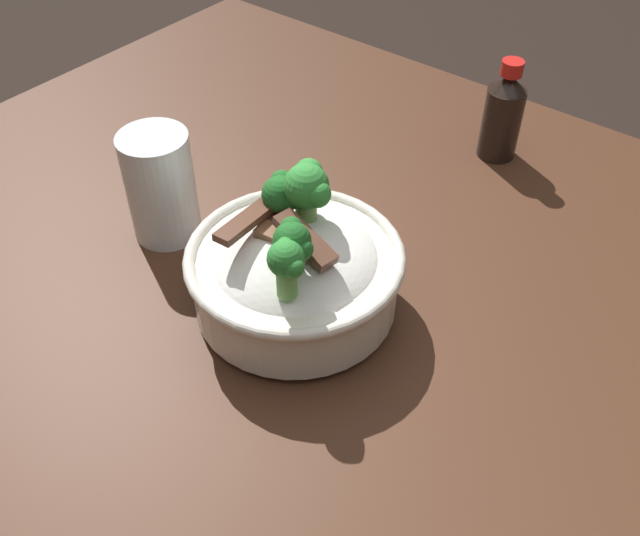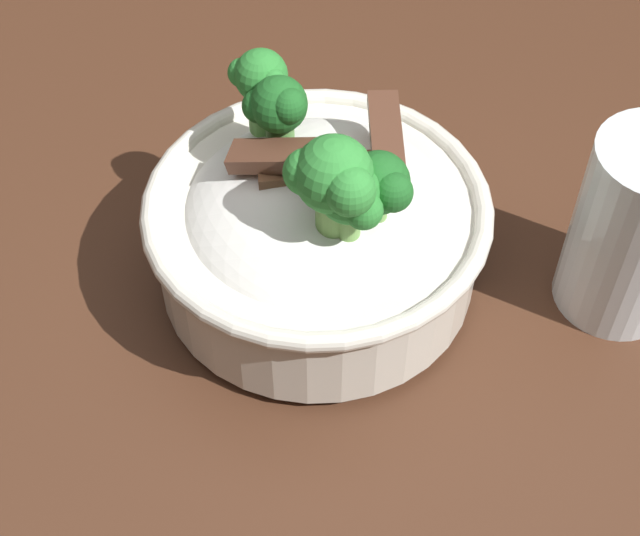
{
  "view_description": "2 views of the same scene",
  "coord_description": "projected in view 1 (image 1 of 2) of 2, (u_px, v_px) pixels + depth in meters",
  "views": [
    {
      "loc": [
        0.18,
        -0.37,
        1.33
      ],
      "look_at": [
        -0.15,
        0.04,
        0.84
      ],
      "focal_mm": 39.93,
      "sensor_mm": 36.0,
      "label": 1
    },
    {
      "loc": [
        -0.18,
        0.4,
        1.29
      ],
      "look_at": [
        -0.16,
        0.04,
        0.86
      ],
      "focal_mm": 53.09,
      "sensor_mm": 36.0,
      "label": 2
    }
  ],
  "objects": [
    {
      "name": "drinking_glass",
      "position": [
        162.0,
        193.0,
        0.77
      ],
      "size": [
        0.08,
        0.08,
        0.12
      ],
      "color": "white",
      "rests_on": "dining_table"
    },
    {
      "name": "rice_bowl",
      "position": [
        295.0,
        267.0,
        0.68
      ],
      "size": [
        0.21,
        0.21,
        0.15
      ],
      "color": "silver",
      "rests_on": "dining_table"
    },
    {
      "name": "dining_table",
      "position": [
        413.0,
        438.0,
        0.71
      ],
      "size": [
        1.48,
        1.05,
        0.81
      ],
      "color": "#472819",
      "rests_on": "ground"
    },
    {
      "name": "soy_sauce_bottle",
      "position": [
        503.0,
        115.0,
        0.88
      ],
      "size": [
        0.05,
        0.05,
        0.13
      ],
      "color": "black",
      "rests_on": "dining_table"
    }
  ]
}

